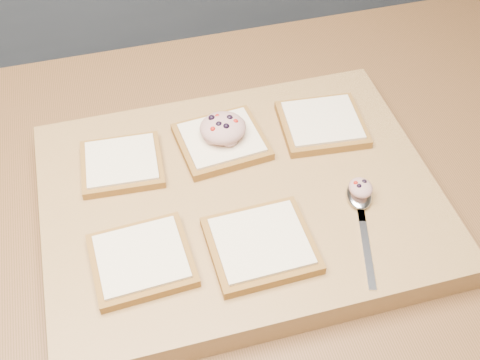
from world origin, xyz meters
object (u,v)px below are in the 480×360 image
at_px(cutting_board, 240,201).
at_px(tuna_salad_dollop, 223,128).
at_px(bread_far_center, 222,141).
at_px(spoon, 360,202).

xyz_separation_m(cutting_board, tuna_salad_dollop, (0.00, 0.09, 0.05)).
relative_size(bread_far_center, spoon, 0.77).
bearing_deg(bread_far_center, tuna_salad_dollop, 28.67).
distance_m(bread_far_center, spoon, 0.22).
distance_m(tuna_salad_dollop, spoon, 0.22).
relative_size(cutting_board, tuna_salad_dollop, 8.00).
bearing_deg(tuna_salad_dollop, spoon, -46.99).
bearing_deg(cutting_board, spoon, -23.66).
bearing_deg(tuna_salad_dollop, bread_far_center, -151.33).
bearing_deg(spoon, bread_far_center, 133.87).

